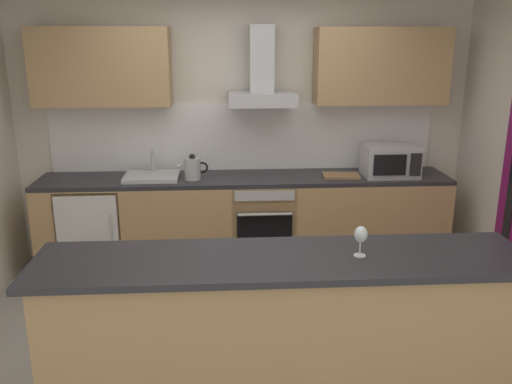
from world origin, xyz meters
name	(u,v)px	position (x,y,z in m)	size (l,w,h in m)	color
ground	(254,345)	(0.00, 0.00, -0.01)	(5.39, 4.50, 0.02)	gray
wall_back	(243,128)	(0.00, 1.81, 1.30)	(5.39, 0.12, 2.60)	silver
backsplash_tile	(243,137)	(0.00, 1.74, 1.23)	(3.73, 0.02, 0.66)	white
counter_back	(245,222)	(0.00, 1.43, 0.45)	(3.86, 0.60, 0.90)	tan
counter_island	(282,332)	(0.13, -0.68, 0.49)	(2.82, 0.64, 0.97)	tan
upper_cabinets	(244,67)	(0.00, 1.58, 1.91)	(3.81, 0.32, 0.70)	tan
oven	(262,221)	(0.16, 1.40, 0.46)	(0.60, 0.62, 0.80)	slate
refrigerator	(95,228)	(-1.43, 1.40, 0.43)	(0.58, 0.60, 0.85)	white
microwave	(390,160)	(1.37, 1.38, 1.05)	(0.50, 0.38, 0.30)	#B7BABC
sink	(152,176)	(-0.87, 1.42, 0.93)	(0.50, 0.40, 0.26)	silver
kettle	(193,168)	(-0.49, 1.37, 1.01)	(0.29, 0.15, 0.24)	#B7BABC
range_hood	(262,80)	(0.16, 1.53, 1.79)	(0.62, 0.45, 0.72)	#B7BABC
wine_glass	(361,236)	(0.56, -0.69, 1.09)	(0.08, 0.08, 0.18)	silver
chopping_board	(341,175)	(0.91, 1.38, 0.91)	(0.34, 0.22, 0.02)	#9E7247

